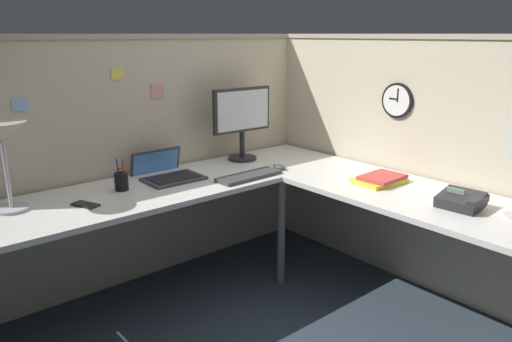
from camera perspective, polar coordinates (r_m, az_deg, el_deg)
name	(u,v)px	position (r m, az deg, el deg)	size (l,w,h in m)	color
ground_plane	(279,300)	(3.12, 2.73, -14.73)	(6.80, 6.80, 0.00)	#2D3842
cubicle_wall_back	(150,158)	(3.29, -12.23, 1.50)	(2.57, 0.12, 1.58)	beige
cubicle_wall_right	(408,161)	(3.30, 17.29, 1.16)	(0.12, 2.37, 1.58)	beige
desk	(267,211)	(2.73, 1.32, -4.65)	(2.35, 2.15, 0.73)	silver
monitor	(242,118)	(3.37, -1.64, 6.18)	(0.46, 0.20, 0.50)	#232326
laptop	(166,173)	(3.06, -10.49, -0.20)	(0.34, 0.38, 0.22)	#38383D
keyboard	(249,176)	(2.99, -0.82, -0.59)	(0.43, 0.14, 0.02)	#38383D
computer_mouse	(279,167)	(3.18, 2.72, 0.48)	(0.06, 0.10, 0.03)	#38383D
desk_lamp_dome	(2,139)	(2.65, -27.50, 3.34)	(0.24, 0.24, 0.44)	#B7BABF
pen_cup	(121,181)	(2.85, -15.42, -1.15)	(0.08, 0.08, 0.18)	black
cell_phone	(86,205)	(2.66, -19.25, -3.73)	(0.07, 0.14, 0.01)	black
office_phone	(462,201)	(2.68, 22.89, -3.25)	(0.21, 0.22, 0.11)	#232326
book_stack	(380,179)	(2.98, 14.30, -0.94)	(0.30, 0.24, 0.04)	yellow
wall_clock	(398,100)	(3.22, 16.17, 7.90)	(0.04, 0.22, 0.22)	black
pinned_note_leftmost	(117,74)	(3.06, -15.91, 10.79)	(0.08, 0.00, 0.06)	#EAD84C
pinned_note_middle	(157,91)	(3.19, -11.41, 9.16)	(0.09, 0.00, 0.09)	pink
pinned_note_rightmost	(20,105)	(2.89, -25.77, 6.95)	(0.08, 0.00, 0.06)	#99B7E5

